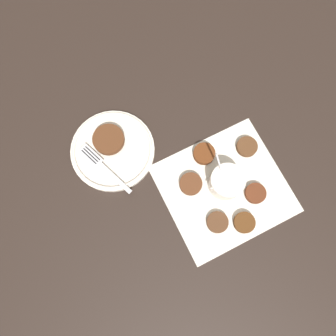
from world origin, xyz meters
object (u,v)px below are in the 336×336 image
Objects in this scene: serving_plate at (113,150)px; fritter_on_plate at (109,140)px; sauce_bowl at (226,182)px; fork at (100,164)px.

serving_plate is 2.70× the size of fritter_on_plate.
fork is (0.28, -0.19, -0.01)m from sauce_bowl.
serving_plate is 0.05m from fork.
fork reaches higher than serving_plate.
sauce_bowl is 0.34m from fork.
sauce_bowl is 0.32m from serving_plate.
sauce_bowl reaches higher than serving_plate.
sauce_bowl is 0.34m from fritter_on_plate.
serving_plate is at bearing -42.92° from sauce_bowl.
sauce_bowl is at bearing 137.08° from serving_plate.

